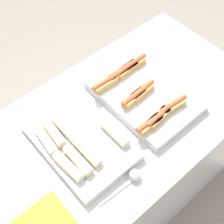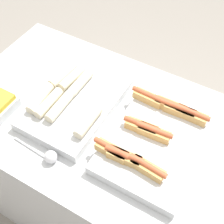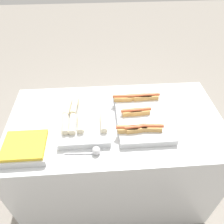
% 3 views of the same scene
% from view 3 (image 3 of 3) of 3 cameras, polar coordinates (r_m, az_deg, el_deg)
% --- Properties ---
extents(ground_plane, '(12.00, 12.00, 0.00)m').
position_cam_3_polar(ground_plane, '(2.35, 0.69, -18.70)').
color(ground_plane, gray).
extents(counter, '(1.56, 0.84, 0.95)m').
position_cam_3_polar(counter, '(1.94, 0.81, -12.03)').
color(counter, silver).
rests_on(counter, ground_plane).
extents(tray_hotdogs, '(0.39, 0.53, 0.10)m').
position_cam_3_polar(tray_hotdogs, '(1.58, 7.66, -0.72)').
color(tray_hotdogs, silver).
rests_on(tray_hotdogs, counter).
extents(tray_wraps, '(0.33, 0.50, 0.09)m').
position_cam_3_polar(tray_wraps, '(1.55, -7.40, -1.64)').
color(tray_wraps, silver).
rests_on(tray_wraps, counter).
extents(tray_side_front, '(0.28, 0.24, 0.07)m').
position_cam_3_polar(tray_side_front, '(1.47, -21.67, -8.67)').
color(tray_side_front, silver).
rests_on(tray_side_front, counter).
extents(serving_spoon_near, '(0.23, 0.05, 0.05)m').
position_cam_3_polar(serving_spoon_near, '(1.37, -4.61, -10.09)').
color(serving_spoon_near, silver).
rests_on(serving_spoon_near, counter).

